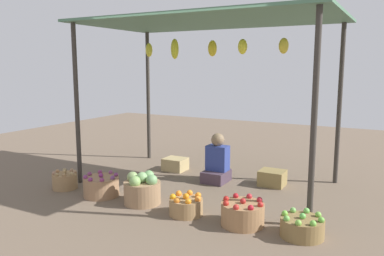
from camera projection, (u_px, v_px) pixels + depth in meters
ground_plane at (208, 182)px, 6.20m from camera, size 14.00×14.00×0.00m
market_stall_structure at (208, 32)px, 5.84m from camera, size 3.87×2.22×2.52m
vendor_person at (217, 163)px, 6.22m from camera, size 0.36×0.44×0.78m
basket_potatoes at (65, 181)px, 5.88m from camera, size 0.37×0.37×0.29m
basket_purple_onions at (101, 186)px, 5.54m from camera, size 0.50×0.50×0.33m
basket_cabbages at (142, 190)px, 5.23m from camera, size 0.49×0.49×0.43m
basket_oranges at (186, 206)px, 4.84m from camera, size 0.42×0.42×0.27m
basket_red_apples at (243, 214)px, 4.52m from camera, size 0.50×0.50×0.32m
basket_green_apples at (302, 227)px, 4.22m from camera, size 0.47×0.47×0.27m
wooden_crate_near_vendor at (175, 164)px, 6.93m from camera, size 0.38×0.34×0.22m
wooden_crate_stacked_rear at (272, 178)px, 6.03m from camera, size 0.38×0.34×0.24m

